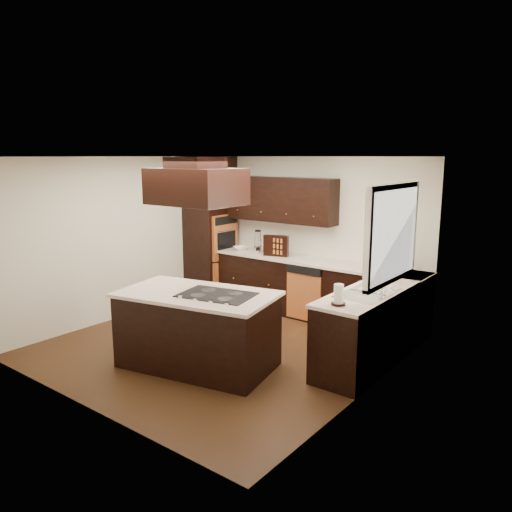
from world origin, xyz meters
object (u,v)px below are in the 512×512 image
at_px(island, 198,331).
at_px(spice_rack, 276,246).
at_px(oven_column, 210,239).
at_px(range_hood, 196,186).

bearing_deg(island, spice_rack, 90.43).
bearing_deg(oven_column, range_hood, -50.26).
distance_m(island, spice_rack, 2.51).
xyz_separation_m(oven_column, island, (1.96, -2.37, -0.62)).
height_order(range_hood, spice_rack, range_hood).
bearing_deg(oven_column, island, -50.38).
distance_m(oven_column, spice_rack, 1.44).
distance_m(island, range_hood, 1.73).
distance_m(oven_column, range_hood, 3.13).
bearing_deg(range_hood, island, -53.03).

